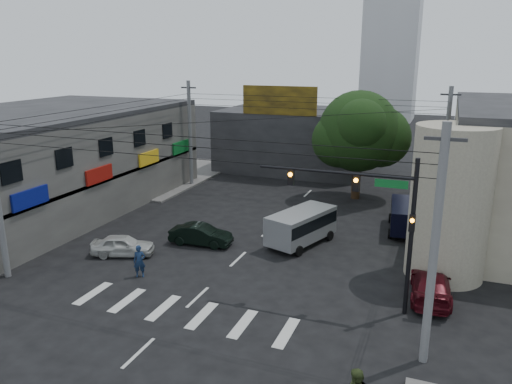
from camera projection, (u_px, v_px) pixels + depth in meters
The scene contains 17 objects.
ground at pixel (224, 273), 26.85m from camera, with size 160.00×160.00×0.00m, color black.
sidewalk_far_left at pixel (134, 172), 49.26m from camera, with size 16.00×16.00×0.15m, color #514F4C.
building_left at pixel (39, 162), 37.56m from camera, with size 14.00×24.00×7.00m, color #464541.
corner_column at pixel (450, 203), 25.56m from camera, with size 4.00×4.00×8.00m, color gray.
building_far at pixel (294, 139), 50.81m from camera, with size 14.00×10.00×6.00m, color #232326.
billboard at pixel (279, 100), 45.25m from camera, with size 7.00×0.30×2.60m, color olive.
street_tree at pixel (359, 132), 39.28m from camera, with size 6.40×6.40×8.70m.
traffic_gantry at pixel (374, 208), 21.94m from camera, with size 7.10×0.35×7.20m.
utility_pole_near_right at pixel (434, 249), 17.93m from camera, with size 0.32×0.32×9.20m, color #59595B.
utility_pole_far_left at pixel (190, 134), 43.65m from camera, with size 0.32×0.32×9.20m, color #59595B.
utility_pole_far_right at pixel (445, 150), 36.36m from camera, with size 0.32×0.32×9.20m, color #59595B.
dark_sedan at pixel (201, 235), 30.69m from camera, with size 3.95×1.66×1.27m, color black.
white_compact at pixel (123, 245), 29.05m from camera, with size 3.89×2.62×1.23m, color #B1B1AD.
maroon_sedan at pixel (431, 285), 23.92m from camera, with size 2.16×4.69×1.33m, color #3F0910.
silver_minivan at pixel (301, 228), 30.65m from camera, with size 3.55×5.30×2.11m, color gray, non-canonical shape.
navy_van at pixel (405, 218), 32.91m from camera, with size 2.28×4.89×1.89m, color black, non-canonical shape.
traffic_officer at pixel (139, 261), 26.18m from camera, with size 0.75×0.66×1.74m, color #132443.
Camera 1 is at (10.54, -22.42, 11.38)m, focal length 35.00 mm.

